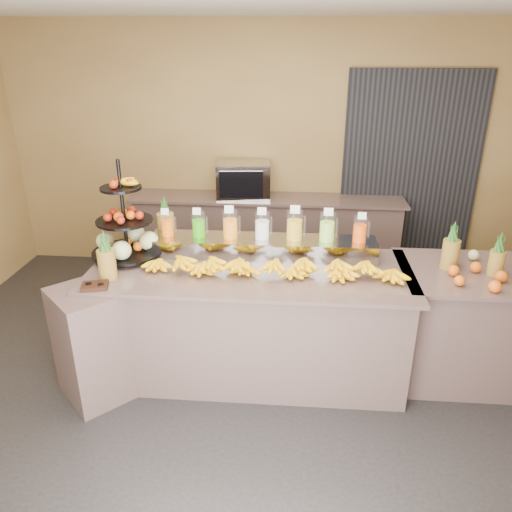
# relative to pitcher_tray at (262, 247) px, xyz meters

# --- Properties ---
(ground) EXTENTS (6.00, 6.00, 0.00)m
(ground) POSITION_rel_pitcher_tray_xyz_m (-0.07, -0.58, -1.01)
(ground) COLOR black
(ground) RESTS_ON ground
(room_envelope) EXTENTS (6.04, 5.02, 2.82)m
(room_envelope) POSITION_rel_pitcher_tray_xyz_m (0.12, 0.21, 0.87)
(room_envelope) COLOR brown
(room_envelope) RESTS_ON ground
(buffet_counter) EXTENTS (2.75, 1.25, 0.93)m
(buffet_counter) POSITION_rel_pitcher_tray_xyz_m (-0.18, -0.32, -0.54)
(buffet_counter) COLOR gray
(buffet_counter) RESTS_ON ground
(right_counter) EXTENTS (1.08, 0.88, 0.93)m
(right_counter) POSITION_rel_pitcher_tray_xyz_m (1.63, -0.18, -0.54)
(right_counter) COLOR gray
(right_counter) RESTS_ON ground
(back_ledge) EXTENTS (3.10, 0.55, 0.93)m
(back_ledge) POSITION_rel_pitcher_tray_xyz_m (-0.07, 1.67, -0.54)
(back_ledge) COLOR gray
(back_ledge) RESTS_ON ground
(pitcher_tray) EXTENTS (1.85, 0.30, 0.15)m
(pitcher_tray) POSITION_rel_pitcher_tray_xyz_m (0.00, 0.00, 0.00)
(pitcher_tray) COLOR gray
(pitcher_tray) RESTS_ON buffet_counter
(juice_pitcher_orange_a) EXTENTS (0.11, 0.11, 0.26)m
(juice_pitcher_orange_a) POSITION_rel_pitcher_tray_xyz_m (-0.78, -0.00, 0.16)
(juice_pitcher_orange_a) COLOR silver
(juice_pitcher_orange_a) RESTS_ON pitcher_tray
(juice_pitcher_green) EXTENTS (0.11, 0.12, 0.27)m
(juice_pitcher_green) POSITION_rel_pitcher_tray_xyz_m (-0.52, -0.00, 0.17)
(juice_pitcher_green) COLOR silver
(juice_pitcher_green) RESTS_ON pitcher_tray
(juice_pitcher_orange_b) EXTENTS (0.12, 0.13, 0.30)m
(juice_pitcher_orange_b) POSITION_rel_pitcher_tray_xyz_m (-0.26, -0.00, 0.18)
(juice_pitcher_orange_b) COLOR silver
(juice_pitcher_orange_b) RESTS_ON pitcher_tray
(juice_pitcher_milk) EXTENTS (0.12, 0.12, 0.29)m
(juice_pitcher_milk) POSITION_rel_pitcher_tray_xyz_m (-0.00, -0.00, 0.17)
(juice_pitcher_milk) COLOR silver
(juice_pitcher_milk) RESTS_ON pitcher_tray
(juice_pitcher_lemon) EXTENTS (0.13, 0.14, 0.32)m
(juice_pitcher_lemon) POSITION_rel_pitcher_tray_xyz_m (0.26, -0.00, 0.18)
(juice_pitcher_lemon) COLOR silver
(juice_pitcher_lemon) RESTS_ON pitcher_tray
(juice_pitcher_lime) EXTENTS (0.12, 0.13, 0.30)m
(juice_pitcher_lime) POSITION_rel_pitcher_tray_xyz_m (0.52, -0.00, 0.18)
(juice_pitcher_lime) COLOR silver
(juice_pitcher_lime) RESTS_ON pitcher_tray
(juice_pitcher_orange_c) EXTENTS (0.11, 0.12, 0.27)m
(juice_pitcher_orange_c) POSITION_rel_pitcher_tray_xyz_m (0.78, -0.00, 0.17)
(juice_pitcher_orange_c) COLOR silver
(juice_pitcher_orange_c) RESTS_ON pitcher_tray
(banana_heap) EXTENTS (2.03, 0.18, 0.17)m
(banana_heap) POSITION_rel_pitcher_tray_xyz_m (0.10, -0.33, 0.01)
(banana_heap) COLOR yellow
(banana_heap) RESTS_ON buffet_counter
(fruit_stand) EXTENTS (0.59, 0.59, 0.81)m
(fruit_stand) POSITION_rel_pitcher_tray_xyz_m (-1.06, -0.12, 0.13)
(fruit_stand) COLOR black
(fruit_stand) RESTS_ON buffet_counter
(condiment_caddy) EXTENTS (0.21, 0.18, 0.03)m
(condiment_caddy) POSITION_rel_pitcher_tray_xyz_m (-1.15, -0.69, -0.06)
(condiment_caddy) COLOR black
(condiment_caddy) RESTS_ON buffet_counter
(pineapple_left_a) EXTENTS (0.13, 0.13, 0.39)m
(pineapple_left_a) POSITION_rel_pitcher_tray_xyz_m (-1.11, -0.53, 0.07)
(pineapple_left_a) COLOR brown
(pineapple_left_a) RESTS_ON buffet_counter
(pineapple_left_b) EXTENTS (0.15, 0.15, 0.43)m
(pineapple_left_b) POSITION_rel_pitcher_tray_xyz_m (-0.85, 0.19, 0.09)
(pineapple_left_b) COLOR brown
(pineapple_left_b) RESTS_ON buffet_counter
(right_fruit_pile) EXTENTS (0.43, 0.42, 0.23)m
(right_fruit_pile) POSITION_rel_pitcher_tray_xyz_m (1.60, -0.27, -0.00)
(right_fruit_pile) COLOR brown
(right_fruit_pile) RESTS_ON right_counter
(oven_warmer) EXTENTS (0.63, 0.47, 0.39)m
(oven_warmer) POSITION_rel_pitcher_tray_xyz_m (-0.33, 1.67, 0.12)
(oven_warmer) COLOR gray
(oven_warmer) RESTS_ON back_ledge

